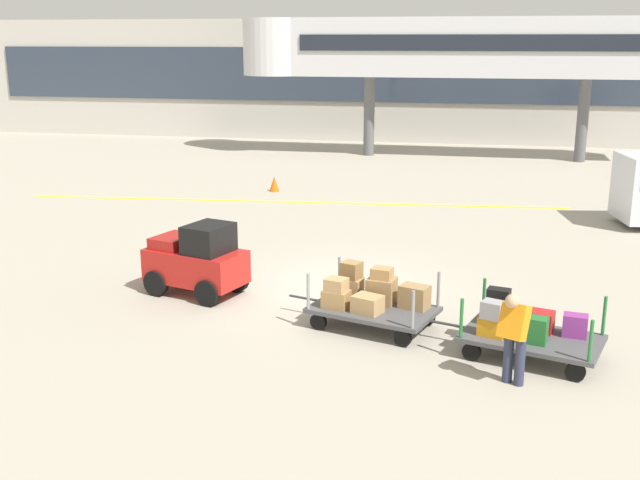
{
  "coord_description": "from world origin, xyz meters",
  "views": [
    {
      "loc": [
        2.98,
        -15.81,
        5.36
      ],
      "look_at": [
        -0.22,
        -0.54,
        1.24
      ],
      "focal_mm": 43.0,
      "sensor_mm": 36.0,
      "label": 1
    }
  ],
  "objects_px": {
    "baggage_tug": "(197,260)",
    "baggage_handler": "(514,334)",
    "baggage_cart_lead": "(371,299)",
    "safety_cone_near": "(274,184)",
    "baggage_cart_middle": "(526,329)"
  },
  "relations": [
    {
      "from": "baggage_tug",
      "to": "baggage_handler",
      "type": "relative_size",
      "value": 1.49
    },
    {
      "from": "baggage_cart_middle",
      "to": "baggage_handler",
      "type": "relative_size",
      "value": 1.97
    },
    {
      "from": "baggage_handler",
      "to": "baggage_tug",
      "type": "bearing_deg",
      "value": 153.47
    },
    {
      "from": "baggage_tug",
      "to": "baggage_handler",
      "type": "distance_m",
      "value": 7.26
    },
    {
      "from": "baggage_cart_lead",
      "to": "baggage_cart_middle",
      "type": "distance_m",
      "value": 2.96
    },
    {
      "from": "safety_cone_near",
      "to": "baggage_cart_middle",
      "type": "bearing_deg",
      "value": -58.8
    },
    {
      "from": "baggage_cart_lead",
      "to": "baggage_cart_middle",
      "type": "xyz_separation_m",
      "value": [
        2.82,
        -0.89,
        -0.05
      ]
    },
    {
      "from": "baggage_cart_lead",
      "to": "baggage_handler",
      "type": "relative_size",
      "value": 1.97
    },
    {
      "from": "baggage_cart_lead",
      "to": "safety_cone_near",
      "type": "distance_m",
      "value": 13.64
    },
    {
      "from": "baggage_tug",
      "to": "baggage_handler",
      "type": "xyz_separation_m",
      "value": [
        6.49,
        -3.24,
        0.11
      ]
    },
    {
      "from": "baggage_cart_lead",
      "to": "baggage_handler",
      "type": "height_order",
      "value": "baggage_handler"
    },
    {
      "from": "baggage_cart_lead",
      "to": "baggage_handler",
      "type": "bearing_deg",
      "value": -39.7
    },
    {
      "from": "baggage_tug",
      "to": "safety_cone_near",
      "type": "distance_m",
      "value": 11.53
    },
    {
      "from": "baggage_tug",
      "to": "baggage_handler",
      "type": "height_order",
      "value": "baggage_tug"
    },
    {
      "from": "baggage_tug",
      "to": "baggage_handler",
      "type": "bearing_deg",
      "value": -26.53
    }
  ]
}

